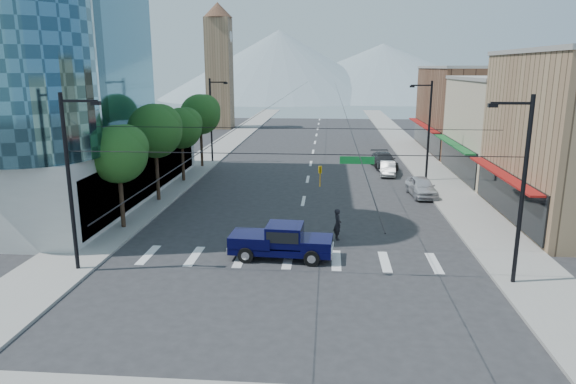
# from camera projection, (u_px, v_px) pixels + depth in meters

# --- Properties ---
(ground) EXTENTS (160.00, 160.00, 0.00)m
(ground) POSITION_uv_depth(u_px,v_px,m) (290.00, 270.00, 26.40)
(ground) COLOR #28282B
(ground) RESTS_ON ground
(sidewalk_left) EXTENTS (4.00, 120.00, 0.15)m
(sidewalk_left) POSITION_uv_depth(u_px,v_px,m) (221.00, 147.00, 66.05)
(sidewalk_left) COLOR gray
(sidewalk_left) RESTS_ON ground
(sidewalk_right) EXTENTS (4.00, 120.00, 0.15)m
(sidewalk_right) POSITION_uv_depth(u_px,v_px,m) (409.00, 150.00, 64.20)
(sidewalk_right) COLOR gray
(sidewalk_right) RESTS_ON ground
(shop_mid) EXTENTS (12.00, 14.00, 9.00)m
(shop_mid) POSITION_uv_depth(u_px,v_px,m) (527.00, 130.00, 47.04)
(shop_mid) COLOR tan
(shop_mid) RESTS_ON ground
(shop_far) EXTENTS (12.00, 18.00, 10.00)m
(shop_far) POSITION_uv_depth(u_px,v_px,m) (478.00, 111.00, 62.42)
(shop_far) COLOR brown
(shop_far) RESTS_ON ground
(clock_tower) EXTENTS (4.80, 4.80, 20.40)m
(clock_tower) POSITION_uv_depth(u_px,v_px,m) (219.00, 64.00, 85.19)
(clock_tower) COLOR #8C6B4C
(clock_tower) RESTS_ON ground
(mountain_left) EXTENTS (80.00, 80.00, 22.00)m
(mountain_left) POSITION_uv_depth(u_px,v_px,m) (279.00, 64.00, 170.22)
(mountain_left) COLOR gray
(mountain_left) RESTS_ON ground
(mountain_right) EXTENTS (90.00, 90.00, 18.00)m
(mountain_right) POSITION_uv_depth(u_px,v_px,m) (382.00, 70.00, 177.68)
(mountain_right) COLOR gray
(mountain_right) RESTS_ON ground
(tree_near) EXTENTS (3.65, 3.64, 6.71)m
(tree_near) POSITION_uv_depth(u_px,v_px,m) (121.00, 152.00, 31.98)
(tree_near) COLOR black
(tree_near) RESTS_ON ground
(tree_midnear) EXTENTS (4.09, 4.09, 7.52)m
(tree_midnear) POSITION_uv_depth(u_px,v_px,m) (157.00, 129.00, 38.61)
(tree_midnear) COLOR black
(tree_midnear) RESTS_ON ground
(tree_midfar) EXTENTS (3.65, 3.64, 6.71)m
(tree_midfar) POSITION_uv_depth(u_px,v_px,m) (183.00, 127.00, 45.53)
(tree_midfar) COLOR black
(tree_midfar) RESTS_ON ground
(tree_far) EXTENTS (4.09, 4.09, 7.52)m
(tree_far) POSITION_uv_depth(u_px,v_px,m) (202.00, 113.00, 52.17)
(tree_far) COLOR black
(tree_far) RESTS_ON ground
(signal_rig) EXTENTS (21.80, 0.20, 9.00)m
(signal_rig) POSITION_uv_depth(u_px,v_px,m) (292.00, 186.00, 24.32)
(signal_rig) COLOR black
(signal_rig) RESTS_ON ground
(lamp_pole_nw) EXTENTS (2.00, 0.25, 9.00)m
(lamp_pole_nw) POSITION_uv_depth(u_px,v_px,m) (212.00, 117.00, 55.11)
(lamp_pole_nw) COLOR black
(lamp_pole_nw) RESTS_ON ground
(lamp_pole_ne) EXTENTS (2.00, 0.25, 9.00)m
(lamp_pole_ne) POSITION_uv_depth(u_px,v_px,m) (428.00, 127.00, 45.72)
(lamp_pole_ne) COLOR black
(lamp_pole_ne) RESTS_ON ground
(pickup_truck) EXTENTS (5.74, 2.45, 1.91)m
(pickup_truck) POSITION_uv_depth(u_px,v_px,m) (281.00, 241.00, 27.82)
(pickup_truck) COLOR #060632
(pickup_truck) RESTS_ON ground
(pedestrian) EXTENTS (0.62, 0.79, 1.91)m
(pedestrian) POSITION_uv_depth(u_px,v_px,m) (338.00, 224.00, 30.83)
(pedestrian) COLOR black
(pedestrian) RESTS_ON ground
(parked_car_near) EXTENTS (2.25, 4.75, 1.57)m
(parked_car_near) POSITION_uv_depth(u_px,v_px,m) (421.00, 187.00, 41.27)
(parked_car_near) COLOR silver
(parked_car_near) RESTS_ON ground
(parked_car_mid) EXTENTS (1.73, 4.13, 1.33)m
(parked_car_mid) POSITION_uv_depth(u_px,v_px,m) (388.00, 168.00, 49.32)
(parked_car_mid) COLOR #B9B9B9
(parked_car_mid) RESTS_ON ground
(parked_car_far) EXTENTS (2.71, 5.56, 1.56)m
(parked_car_far) POSITION_uv_depth(u_px,v_px,m) (384.00, 160.00, 52.96)
(parked_car_far) COLOR #2D2D2F
(parked_car_far) RESTS_ON ground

